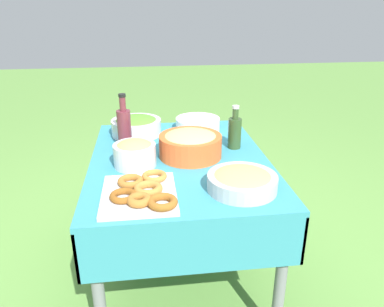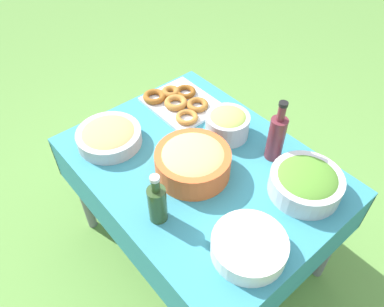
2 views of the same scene
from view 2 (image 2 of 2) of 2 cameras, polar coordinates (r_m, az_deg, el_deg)
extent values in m
plane|color=#609342|center=(2.17, 1.11, -14.06)|extent=(14.00, 14.00, 0.00)
cube|color=teal|center=(1.63, 1.44, -1.92)|extent=(1.16, 0.88, 0.02)
cube|color=teal|center=(1.58, -10.77, -12.41)|extent=(1.16, 0.01, 0.22)
cube|color=teal|center=(1.95, 10.97, 1.74)|extent=(1.16, 0.01, 0.22)
cube|color=teal|center=(2.06, -9.33, 4.79)|extent=(0.01, 0.88, 0.22)
cube|color=teal|center=(1.53, 16.40, -17.16)|extent=(0.01, 0.88, 0.22)
cylinder|color=slate|center=(2.07, -16.49, -5.18)|extent=(0.05, 0.05, 0.66)
cylinder|color=slate|center=(2.33, -0.22, 3.99)|extent=(0.05, 0.05, 0.66)
cylinder|color=slate|center=(1.93, 20.72, -12.09)|extent=(0.05, 0.05, 0.66)
cylinder|color=silver|center=(1.55, 16.88, -4.46)|extent=(0.29, 0.29, 0.09)
ellipsoid|color=#51892D|center=(1.53, 17.13, -3.70)|extent=(0.25, 0.25, 0.07)
cylinder|color=#E05B28|center=(1.55, 0.13, -1.48)|extent=(0.31, 0.31, 0.11)
ellipsoid|color=tan|center=(1.52, 0.13, -0.40)|extent=(0.28, 0.28, 0.07)
cube|color=silver|center=(1.92, -1.55, 7.62)|extent=(0.35, 0.30, 0.02)
torus|color=#A36628|center=(1.96, -3.27, 9.36)|extent=(0.13, 0.13, 0.03)
torus|color=#A36628|center=(1.88, 0.84, 7.44)|extent=(0.11, 0.11, 0.03)
torus|color=#B27533|center=(1.89, -2.48, 7.75)|extent=(0.15, 0.15, 0.03)
torus|color=brown|center=(1.97, -1.00, 9.39)|extent=(0.15, 0.15, 0.03)
torus|color=#B27533|center=(1.80, -0.79, 5.54)|extent=(0.15, 0.15, 0.03)
torus|color=#93561E|center=(1.94, -5.76, 8.62)|extent=(0.16, 0.16, 0.03)
cylinder|color=white|center=(1.37, 8.54, -14.48)|extent=(0.27, 0.27, 0.01)
cylinder|color=white|center=(1.36, 8.60, -14.23)|extent=(0.27, 0.27, 0.01)
cylinder|color=white|center=(1.35, 8.65, -13.97)|extent=(0.27, 0.27, 0.01)
cylinder|color=white|center=(1.34, 8.71, -13.71)|extent=(0.27, 0.27, 0.01)
cylinder|color=white|center=(1.33, 8.77, -13.44)|extent=(0.27, 0.27, 0.01)
cylinder|color=white|center=(1.32, 8.83, -13.17)|extent=(0.27, 0.27, 0.01)
cylinder|color=#2D4723|center=(1.39, -5.29, -7.72)|extent=(0.07, 0.07, 0.16)
cylinder|color=#2D4723|center=(1.30, -5.60, -4.84)|extent=(0.03, 0.03, 0.06)
cylinder|color=#B7B7B7|center=(1.27, -5.71, -3.82)|extent=(0.04, 0.04, 0.01)
cylinder|color=maroon|center=(1.62, 12.67, 2.20)|extent=(0.07, 0.07, 0.21)
cylinder|color=maroon|center=(1.53, 13.49, 6.03)|extent=(0.03, 0.03, 0.07)
cylinder|color=black|center=(1.50, 13.77, 7.32)|extent=(0.04, 0.04, 0.01)
cylinder|color=#B2B7BC|center=(1.73, -12.49, 2.45)|extent=(0.29, 0.29, 0.07)
ellipsoid|color=tan|center=(1.72, -12.60, 2.96)|extent=(0.26, 0.26, 0.06)
cylinder|color=silver|center=(1.73, 5.39, 4.29)|extent=(0.20, 0.20, 0.11)
ellipsoid|color=#ADCC59|center=(1.70, 5.48, 5.30)|extent=(0.18, 0.18, 0.07)
camera|label=1|loc=(2.73, -24.67, 32.80)|focal=35.00mm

